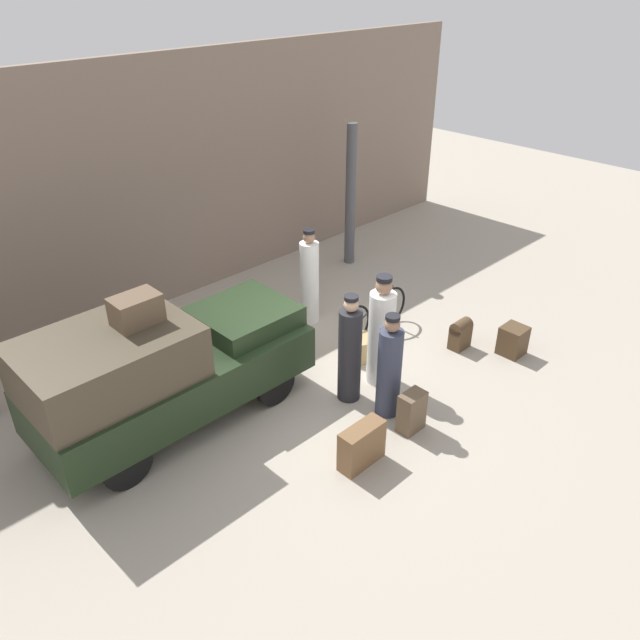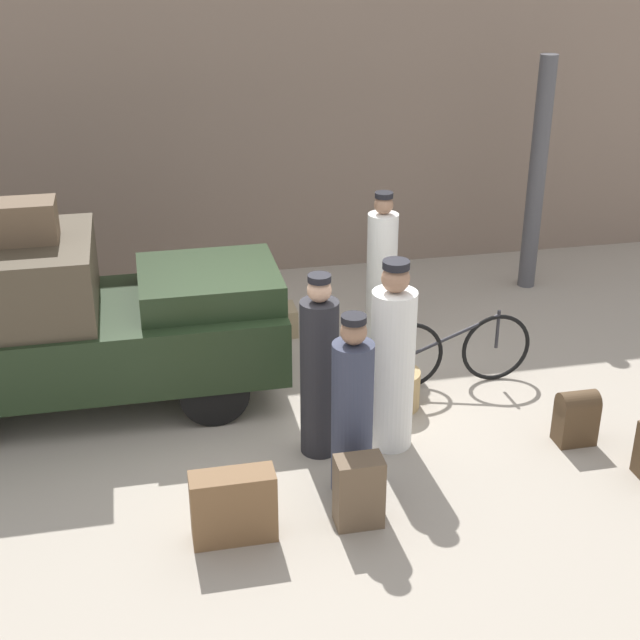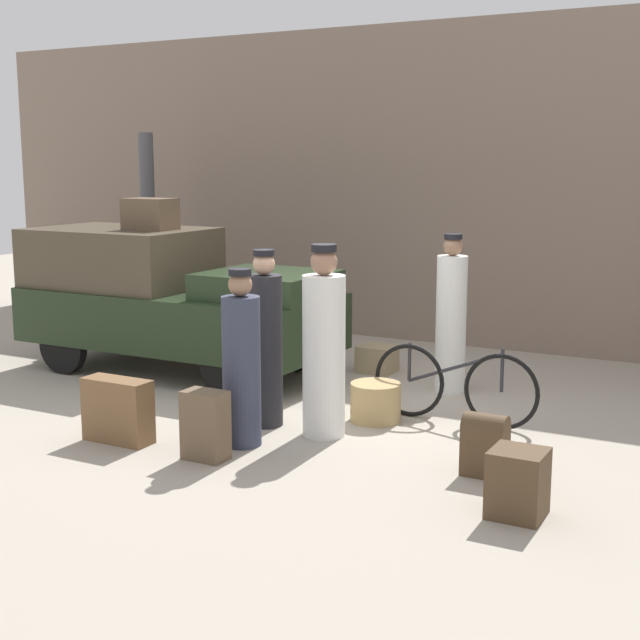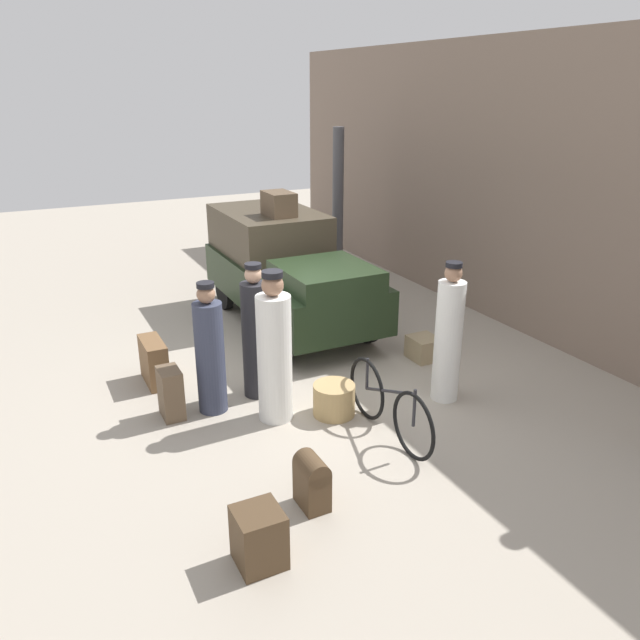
% 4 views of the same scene
% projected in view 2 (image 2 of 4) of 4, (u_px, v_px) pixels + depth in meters
% --- Properties ---
extents(ground_plane, '(30.00, 30.00, 0.00)m').
position_uv_depth(ground_plane, '(305.00, 417.00, 8.85)').
color(ground_plane, '#A89E8E').
extents(station_building_facade, '(16.00, 0.15, 4.50)m').
position_uv_depth(station_building_facade, '(243.00, 108.00, 11.53)').
color(station_building_facade, gray).
rests_on(station_building_facade, ground).
extents(canopy_pillar_right, '(0.22, 0.22, 3.01)m').
position_uv_depth(canopy_pillar_right, '(537.00, 176.00, 11.35)').
color(canopy_pillar_right, '#4C4C51').
rests_on(canopy_pillar_right, ground).
extents(truck, '(3.96, 1.64, 1.76)m').
position_uv_depth(truck, '(59.00, 318.00, 8.73)').
color(truck, black).
rests_on(truck, ground).
extents(bicycle, '(1.73, 0.04, 0.81)m').
position_uv_depth(bicycle, '(452.00, 351.00, 9.31)').
color(bicycle, black).
rests_on(bicycle, ground).
extents(wicker_basket, '(0.51, 0.51, 0.39)m').
position_uv_depth(wicker_basket, '(395.00, 389.00, 8.97)').
color(wicker_basket, tan).
rests_on(wicker_basket, ground).
extents(porter_carrying_trunk, '(0.34, 0.34, 1.80)m').
position_uv_depth(porter_carrying_trunk, '(382.00, 275.00, 10.05)').
color(porter_carrying_trunk, white).
rests_on(porter_carrying_trunk, ground).
extents(porter_lifting_near_truck, '(0.35, 0.35, 1.65)m').
position_uv_depth(porter_lifting_near_truck, '(352.00, 412.00, 7.45)').
color(porter_lifting_near_truck, '#33384C').
rests_on(porter_lifting_near_truck, ground).
extents(conductor_in_dark_uniform, '(0.41, 0.41, 1.84)m').
position_uv_depth(conductor_in_dark_uniform, '(392.00, 364.00, 8.07)').
color(conductor_in_dark_uniform, white).
rests_on(conductor_in_dark_uniform, ground).
extents(porter_standing_middle, '(0.35, 0.35, 1.75)m').
position_uv_depth(porter_standing_middle, '(319.00, 373.00, 7.97)').
color(porter_standing_middle, '#232328').
rests_on(porter_standing_middle, ground).
extents(suitcase_small_leather, '(0.39, 0.25, 0.62)m').
position_uv_depth(suitcase_small_leather, '(359.00, 491.00, 7.19)').
color(suitcase_small_leather, brown).
rests_on(suitcase_small_leather, ground).
extents(trunk_large_brown, '(0.36, 0.24, 0.54)m').
position_uv_depth(trunk_large_brown, '(576.00, 416.00, 8.32)').
color(trunk_large_brown, '#4C3823').
rests_on(trunk_large_brown, ground).
extents(suitcase_black_upright, '(0.67, 0.26, 0.60)m').
position_uv_depth(suitcase_black_upright, '(233.00, 507.00, 7.02)').
color(suitcase_black_upright, brown).
rests_on(suitcase_black_upright, ground).
extents(trunk_wicker_pale, '(0.44, 0.39, 0.33)m').
position_uv_depth(trunk_wicker_pale, '(277.00, 320.00, 10.54)').
color(trunk_wicker_pale, '#9E8966').
rests_on(trunk_wicker_pale, ground).
extents(trunk_on_truck_roof, '(0.61, 0.41, 0.39)m').
position_uv_depth(trunk_on_truck_roof, '(23.00, 221.00, 8.27)').
color(trunk_on_truck_roof, brown).
rests_on(trunk_on_truck_roof, truck).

